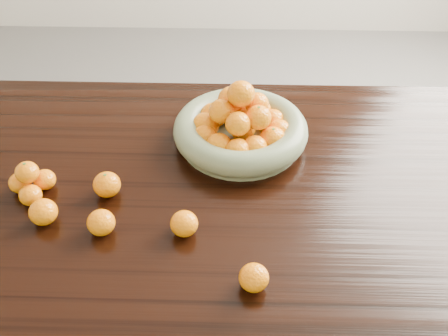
{
  "coord_description": "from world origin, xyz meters",
  "views": [
    {
      "loc": [
        -0.02,
        -0.93,
        1.62
      ],
      "look_at": [
        -0.04,
        -0.02,
        0.83
      ],
      "focal_mm": 40.0,
      "sensor_mm": 36.0,
      "label": 1
    }
  ],
  "objects_px": {
    "dining_table": "(241,211)",
    "orange_pyramid": "(31,182)",
    "loose_orange_0": "(107,185)",
    "fruit_bowl": "(240,128)"
  },
  "relations": [
    {
      "from": "loose_orange_0",
      "to": "dining_table",
      "type": "bearing_deg",
      "value": 6.11
    },
    {
      "from": "orange_pyramid",
      "to": "fruit_bowl",
      "type": "bearing_deg",
      "value": 23.68
    },
    {
      "from": "orange_pyramid",
      "to": "loose_orange_0",
      "type": "height_order",
      "value": "orange_pyramid"
    },
    {
      "from": "loose_orange_0",
      "to": "orange_pyramid",
      "type": "bearing_deg",
      "value": -179.07
    },
    {
      "from": "dining_table",
      "to": "orange_pyramid",
      "type": "bearing_deg",
      "value": -175.75
    },
    {
      "from": "fruit_bowl",
      "to": "loose_orange_0",
      "type": "bearing_deg",
      "value": -145.75
    },
    {
      "from": "dining_table",
      "to": "fruit_bowl",
      "type": "height_order",
      "value": "fruit_bowl"
    },
    {
      "from": "dining_table",
      "to": "orange_pyramid",
      "type": "relative_size",
      "value": 17.56
    },
    {
      "from": "loose_orange_0",
      "to": "fruit_bowl",
      "type": "bearing_deg",
      "value": 34.25
    },
    {
      "from": "dining_table",
      "to": "orange_pyramid",
      "type": "height_order",
      "value": "orange_pyramid"
    }
  ]
}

